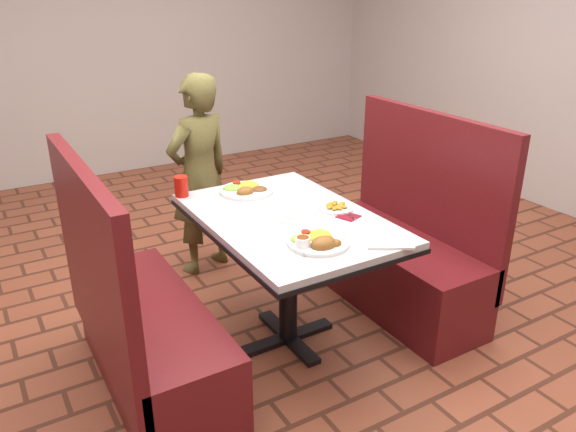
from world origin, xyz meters
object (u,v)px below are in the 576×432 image
(dining_table, at_px, (288,233))
(booth_bench_left, at_px, (142,332))
(booth_bench_right, at_px, (401,254))
(far_dinner_plate, at_px, (246,187))
(plantain_plate, at_px, (336,207))
(red_tumbler, at_px, (181,186))
(near_dinner_plate, at_px, (318,238))
(diner_person, at_px, (200,176))

(dining_table, xyz_separation_m, booth_bench_left, (-0.80, 0.00, -0.32))
(booth_bench_right, relative_size, far_dinner_plate, 3.97)
(plantain_plate, relative_size, red_tumbler, 1.60)
(dining_table, bearing_deg, near_dinner_plate, -98.93)
(booth_bench_right, bearing_deg, booth_bench_left, 180.00)
(booth_bench_right, relative_size, red_tumbler, 10.53)
(booth_bench_left, distance_m, far_dinner_plate, 0.99)
(dining_table, distance_m, diner_person, 1.05)
(dining_table, xyz_separation_m, near_dinner_plate, (-0.06, -0.36, 0.13))
(booth_bench_left, bearing_deg, dining_table, 0.00)
(booth_bench_right, bearing_deg, far_dinner_plate, 152.50)
(red_tumbler, bearing_deg, booth_bench_left, -128.56)
(far_dinner_plate, bearing_deg, plantain_plate, -58.77)
(dining_table, height_order, red_tumbler, red_tumbler)
(booth_bench_left, xyz_separation_m, far_dinner_plate, (0.77, 0.43, 0.45))
(dining_table, relative_size, red_tumbler, 10.64)
(near_dinner_plate, bearing_deg, far_dinner_plate, 87.62)
(booth_bench_left, relative_size, booth_bench_right, 1.00)
(booth_bench_left, distance_m, near_dinner_plate, 0.94)
(red_tumbler, bearing_deg, booth_bench_right, -25.39)
(dining_table, distance_m, near_dinner_plate, 0.38)
(dining_table, bearing_deg, far_dinner_plate, 93.16)
(plantain_plate, bearing_deg, dining_table, 169.90)
(booth_bench_right, distance_m, plantain_plate, 0.69)
(red_tumbler, bearing_deg, diner_person, 58.45)
(dining_table, xyz_separation_m, plantain_plate, (0.26, -0.05, 0.11))
(booth_bench_right, bearing_deg, near_dinner_plate, -157.26)
(diner_person, height_order, far_dinner_plate, diner_person)
(far_dinner_plate, bearing_deg, booth_bench_right, -27.50)
(diner_person, distance_m, far_dinner_plate, 0.63)
(booth_bench_right, relative_size, near_dinner_plate, 4.20)
(near_dinner_plate, bearing_deg, red_tumbler, 108.49)
(booth_bench_left, xyz_separation_m, booth_bench_right, (1.60, 0.00, 0.00))
(red_tumbler, bearing_deg, near_dinner_plate, -71.51)
(dining_table, height_order, near_dinner_plate, near_dinner_plate)
(booth_bench_left, distance_m, red_tumbler, 0.85)
(dining_table, relative_size, booth_bench_left, 1.01)
(diner_person, height_order, plantain_plate, diner_person)
(diner_person, xyz_separation_m, plantain_plate, (0.32, -1.10, 0.09))
(red_tumbler, bearing_deg, dining_table, -56.79)
(near_dinner_plate, distance_m, plantain_plate, 0.45)
(dining_table, xyz_separation_m, red_tumbler, (-0.36, 0.55, 0.15))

